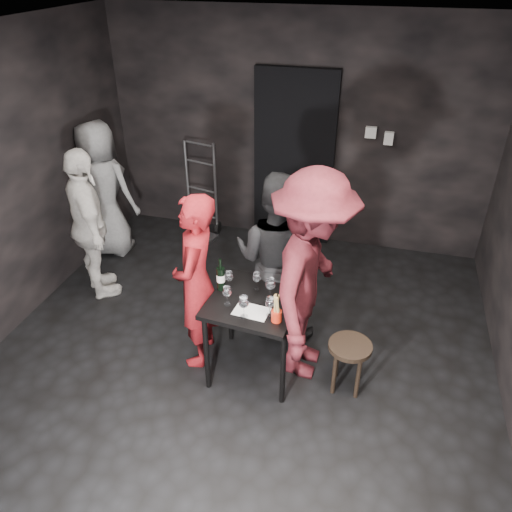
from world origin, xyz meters
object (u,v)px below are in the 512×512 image
(stool, at_px, (349,353))
(woman_black, at_px, (276,251))
(hand_truck, at_px, (202,218))
(man_maroon, at_px, (313,255))
(bystander_grey, at_px, (102,185))
(bystander_cream, at_px, (88,221))
(tasting_table, at_px, (255,309))
(breadstick_cup, at_px, (277,309))
(wine_bottle, at_px, (221,278))
(server_red, at_px, (196,277))

(stool, distance_m, woman_black, 1.09)
(hand_truck, xyz_separation_m, woman_black, (1.34, -1.61, 0.67))
(man_maroon, height_order, bystander_grey, man_maroon)
(bystander_cream, bearing_deg, bystander_grey, -21.70)
(tasting_table, relative_size, breadstick_cup, 2.92)
(hand_truck, bearing_deg, man_maroon, -35.59)
(woman_black, relative_size, wine_bottle, 6.09)
(woman_black, relative_size, bystander_cream, 1.03)
(breadstick_cup, bearing_deg, tasting_table, 137.56)
(hand_truck, distance_m, stool, 3.05)
(stool, relative_size, server_red, 0.27)
(woman_black, distance_m, bystander_grey, 2.46)
(bystander_cream, relative_size, breadstick_cup, 6.75)
(man_maroon, distance_m, wine_bottle, 0.80)
(woman_black, xyz_separation_m, breadstick_cup, (0.19, -0.78, -0.03))
(tasting_table, relative_size, bystander_grey, 0.43)
(tasting_table, height_order, server_red, server_red)
(hand_truck, bearing_deg, bystander_cream, -98.29)
(wine_bottle, distance_m, breadstick_cup, 0.61)
(woman_black, distance_m, breadstick_cup, 0.81)
(breadstick_cup, bearing_deg, bystander_cream, 157.32)
(stool, bearing_deg, hand_truck, 133.73)
(tasting_table, xyz_separation_m, wine_bottle, (-0.31, 0.07, 0.21))
(tasting_table, height_order, man_maroon, man_maroon)
(stool, xyz_separation_m, server_red, (-1.32, 0.05, 0.48))
(stool, xyz_separation_m, bystander_grey, (-3.04, 1.52, 0.49))
(wine_bottle, bearing_deg, bystander_grey, 143.38)
(tasting_table, height_order, breadstick_cup, breadstick_cup)
(hand_truck, relative_size, bystander_grey, 0.71)
(man_maroon, bearing_deg, bystander_cream, 80.25)
(wine_bottle, bearing_deg, woman_black, 54.64)
(woman_black, xyz_separation_m, wine_bottle, (-0.35, -0.50, -0.03))
(tasting_table, xyz_separation_m, bystander_grey, (-2.23, 1.50, 0.21))
(man_maroon, xyz_separation_m, bystander_grey, (-2.66, 1.35, -0.29))
(woman_black, relative_size, bystander_grey, 1.03)
(hand_truck, distance_m, tasting_table, 2.57)
(tasting_table, bearing_deg, wine_bottle, 166.66)
(tasting_table, relative_size, man_maroon, 0.32)
(wine_bottle, bearing_deg, tasting_table, -13.34)
(tasting_table, distance_m, breadstick_cup, 0.38)
(server_red, bearing_deg, hand_truck, -168.66)
(stool, relative_size, wine_bottle, 1.60)
(server_red, xyz_separation_m, woman_black, (0.56, 0.53, 0.04))
(bystander_cream, xyz_separation_m, breadstick_cup, (2.14, -0.90, -0.00))
(server_red, height_order, woman_black, woman_black)
(hand_truck, relative_size, breadstick_cup, 4.77)
(tasting_table, xyz_separation_m, server_red, (-0.52, 0.04, 0.20))
(man_maroon, bearing_deg, tasting_table, 112.38)
(bystander_grey, bearing_deg, man_maroon, 156.82)
(stool, relative_size, breadstick_cup, 1.83)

